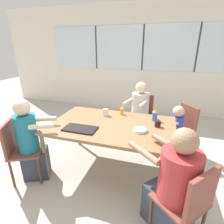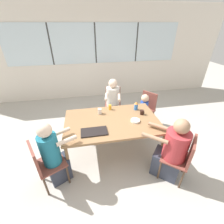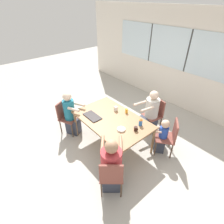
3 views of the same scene
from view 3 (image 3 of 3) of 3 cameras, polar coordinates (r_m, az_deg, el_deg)
The scene contains 17 objects.
ground_plane at distance 4.29m, azimuth 0.00°, elevation -10.21°, with size 16.00×16.00×0.00m, color #B2ADA3.
wall_back_with_windows at distance 5.53m, azimuth 23.13°, elevation 14.88°, with size 8.40×0.08×2.80m.
dining_table at distance 3.85m, azimuth 0.00°, elevation -2.87°, with size 1.70×1.07×0.74m.
chair_for_woman_green_shirt at distance 3.08m, azimuth -0.23°, elevation -19.83°, with size 0.56×0.56×0.85m.
chair_for_man_blue_shirt at distance 4.58m, azimuth 13.98°, elevation -0.03°, with size 0.47×0.47×0.85m.
chair_for_man_teal_shirt at distance 4.51m, azimuth -14.91°, elevation -0.80°, with size 0.54×0.54×0.85m.
chair_for_toddler at distance 3.95m, azimuth 18.34°, elevation -7.12°, with size 0.56×0.56×0.85m.
person_woman_green_shirt at distance 3.18m, azimuth -0.19°, elevation -17.41°, with size 0.72×0.69×1.14m.
person_man_blue_shirt at distance 4.48m, azimuth 12.37°, elevation -0.58°, with size 0.44×0.65×1.13m.
person_man_teal_shirt at distance 4.41m, azimuth -13.28°, elevation -1.00°, with size 0.55×0.46×1.15m.
person_toddler at distance 3.98m, azimuth 15.92°, elevation -7.78°, with size 0.38×0.35×0.87m.
food_tray_dark at distance 3.90m, azimuth -6.45°, elevation -1.39°, with size 0.43×0.23×0.02m.
coffee_mug at distance 3.51m, azimuth 7.79°, elevation -5.46°, with size 0.08×0.07×0.09m.
sippy_cup at distance 3.63m, azimuth 9.35°, elevation -3.19°, with size 0.08×0.08×0.17m.
juice_glass at distance 3.99m, azimuth 4.75°, elevation 0.37°, with size 0.06×0.06×0.10m.
milk_carton_small at distance 4.05m, azimuth 1.25°, elevation 1.09°, with size 0.06×0.06×0.11m.
bowl_white_shallow at distance 3.51m, azimuth 3.01°, elevation -5.65°, with size 0.17×0.17×0.04m.
Camera 3 is at (2.34, -2.00, 2.99)m, focal length 28.00 mm.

